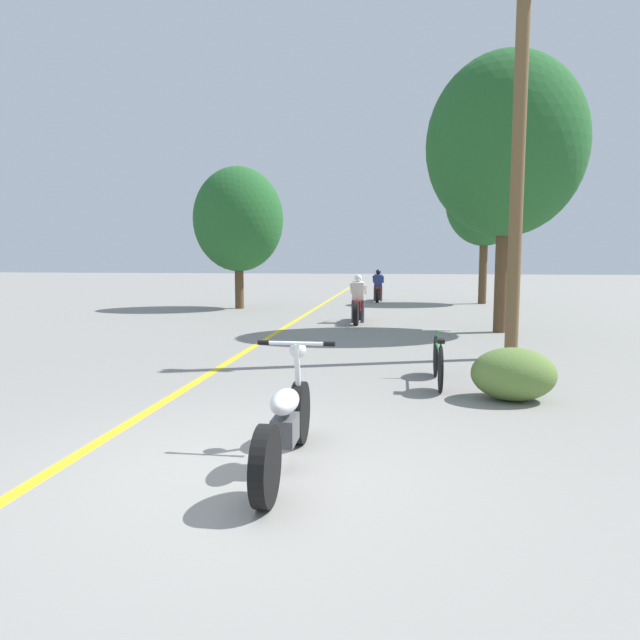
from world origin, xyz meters
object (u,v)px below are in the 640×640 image
object	(u,v)px
roadside_tree_left	(238,220)
motorcycle_rider_far	(378,289)
motorcycle_foreground	(286,423)
utility_pole	(518,153)
motorcycle_rider_lead	(358,304)
bicycle_parked	(438,361)
roadside_tree_right_near	(506,146)
roadside_tree_right_far	(485,201)

from	to	relation	value
roadside_tree_left	motorcycle_rider_far	bearing A→B (deg)	40.44
roadside_tree_left	motorcycle_foreground	bearing A→B (deg)	-72.70
utility_pole	motorcycle_rider_far	xyz separation A→B (m)	(-2.96, 13.64, -3.23)
roadside_tree_left	motorcycle_rider_lead	size ratio (longest dim) A/B	2.43
utility_pole	roadside_tree_left	distance (m)	12.32
motorcycle_foreground	motorcycle_rider_lead	xyz separation A→B (m)	(-0.18, 11.54, 0.11)
motorcycle_rider_far	bicycle_parked	world-z (taller)	motorcycle_rider_far
utility_pole	motorcycle_rider_lead	size ratio (longest dim) A/B	3.46
motorcycle_foreground	bicycle_parked	size ratio (longest dim) A/B	1.22
utility_pole	bicycle_parked	distance (m)	4.40
motorcycle_foreground	roadside_tree_right_near	bearing A→B (deg)	70.43
roadside_tree_left	bicycle_parked	distance (m)	13.74
roadside_tree_right_near	motorcycle_rider_far	bearing A→B (deg)	109.16
roadside_tree_left	bicycle_parked	bearing A→B (deg)	-61.58
bicycle_parked	utility_pole	bearing A→B (deg)	57.72
roadside_tree_left	motorcycle_rider_far	distance (m)	7.02
motorcycle_foreground	motorcycle_rider_lead	distance (m)	11.54
utility_pole	roadside_tree_left	size ratio (longest dim) A/B	1.42
roadside_tree_right_far	bicycle_parked	size ratio (longest dim) A/B	3.38
motorcycle_rider_lead	roadside_tree_right_far	bearing A→B (deg)	58.48
motorcycle_foreground	motorcycle_rider_far	distance (m)	19.68
roadside_tree_left	motorcycle_rider_lead	bearing A→B (deg)	-40.25
roadside_tree_right_far	motorcycle_rider_far	xyz separation A→B (m)	(-4.24, 0.76, -3.57)
utility_pole	roadside_tree_right_near	distance (m)	3.96
motorcycle_foreground	bicycle_parked	world-z (taller)	motorcycle_foreground
utility_pole	bicycle_parked	bearing A→B (deg)	-122.28
motorcycle_rider_lead	utility_pole	bearing A→B (deg)	-59.50
utility_pole	motorcycle_rider_far	world-z (taller)	utility_pole
motorcycle_rider_lead	roadside_tree_right_near	bearing A→B (deg)	-24.29
roadside_tree_right_far	motorcycle_rider_lead	size ratio (longest dim) A/B	2.80
roadside_tree_left	motorcycle_foreground	world-z (taller)	roadside_tree_left
bicycle_parked	roadside_tree_right_far	bearing A→B (deg)	79.70
bicycle_parked	motorcycle_rider_lead	bearing A→B (deg)	102.51
motorcycle_rider_lead	bicycle_parked	world-z (taller)	motorcycle_rider_lead
roadside_tree_right_near	roadside_tree_left	size ratio (longest dim) A/B	1.33
utility_pole	motorcycle_rider_lead	bearing A→B (deg)	120.50
roadside_tree_right_near	motorcycle_foreground	distance (m)	11.28
motorcycle_rider_lead	motorcycle_rider_far	distance (m)	8.14
roadside_tree_right_far	motorcycle_foreground	size ratio (longest dim) A/B	2.77
motorcycle_rider_lead	bicycle_parked	size ratio (longest dim) A/B	1.21
motorcycle_rider_lead	roadside_tree_left	bearing A→B (deg)	139.75
motorcycle_rider_far	roadside_tree_right_far	bearing A→B (deg)	-10.20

